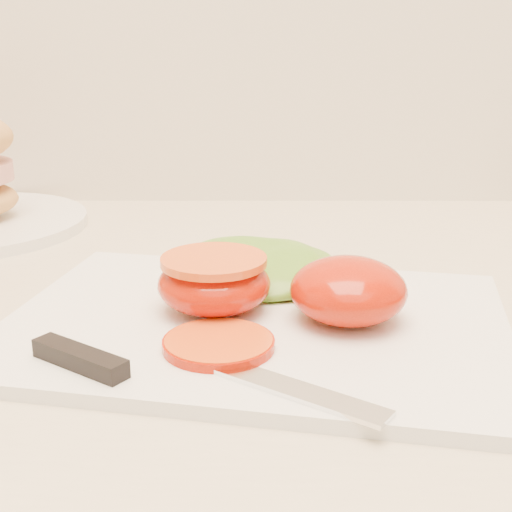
{
  "coord_description": "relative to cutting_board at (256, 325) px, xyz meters",
  "views": [
    {
      "loc": [
        -0.19,
        1.1,
        1.14
      ],
      "look_at": [
        -0.19,
        1.59,
        0.99
      ],
      "focal_mm": 50.0,
      "sensor_mm": 36.0,
      "label": 1
    }
  ],
  "objects": [
    {
      "name": "cutting_board",
      "position": [
        0.0,
        0.0,
        0.0
      ],
      "size": [
        0.41,
        0.33,
        0.01
      ],
      "primitive_type": "cube",
      "rotation": [
        0.0,
        0.0,
        -0.19
      ],
      "color": "white",
      "rests_on": "counter"
    },
    {
      "name": "tomato_half_dome",
      "position": [
        0.07,
        -0.0,
        0.03
      ],
      "size": [
        0.09,
        0.09,
        0.05
      ],
      "primitive_type": "ellipsoid",
      "color": "red",
      "rests_on": "cutting_board"
    },
    {
      "name": "tomato_half_cut",
      "position": [
        -0.03,
        0.02,
        0.03
      ],
      "size": [
        0.09,
        0.09,
        0.04
      ],
      "color": "red",
      "rests_on": "cutting_board"
    },
    {
      "name": "tomato_slice_0",
      "position": [
        -0.02,
        -0.05,
        0.01
      ],
      "size": [
        0.07,
        0.07,
        0.01
      ],
      "primitive_type": "cylinder",
      "color": "orange",
      "rests_on": "cutting_board"
    },
    {
      "name": "lettuce_leaf_0",
      "position": [
        -0.0,
        0.08,
        0.02
      ],
      "size": [
        0.17,
        0.13,
        0.03
      ],
      "primitive_type": "ellipsoid",
      "rotation": [
        0.0,
        0.0,
        -0.3
      ],
      "color": "#63AA2D",
      "rests_on": "cutting_board"
    },
    {
      "name": "knife",
      "position": [
        -0.06,
        -0.09,
        0.01
      ],
      "size": [
        0.22,
        0.1,
        0.01
      ],
      "rotation": [
        0.0,
        0.0,
        -0.61
      ],
      "color": "silver",
      "rests_on": "cutting_board"
    }
  ]
}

